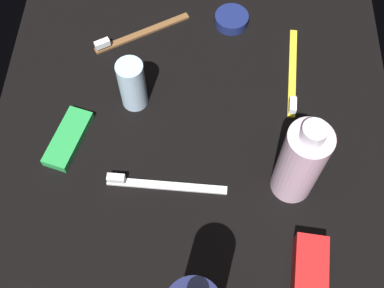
# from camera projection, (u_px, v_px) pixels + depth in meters

# --- Properties ---
(ground_plane) EXTENTS (0.84, 0.64, 0.01)m
(ground_plane) POSITION_uv_depth(u_px,v_px,m) (192.00, 155.00, 0.76)
(ground_plane) COLOR black
(bodywash_bottle) EXTENTS (0.06, 0.06, 0.17)m
(bodywash_bottle) POSITION_uv_depth(u_px,v_px,m) (301.00, 162.00, 0.66)
(bodywash_bottle) COLOR silver
(bodywash_bottle) RESTS_ON ground_plane
(deodorant_stick) EXTENTS (0.04, 0.04, 0.09)m
(deodorant_stick) POSITION_uv_depth(u_px,v_px,m) (132.00, 85.00, 0.75)
(deodorant_stick) COLOR silver
(deodorant_stick) RESTS_ON ground_plane
(toothbrush_yellow) EXTENTS (0.18, 0.03, 0.02)m
(toothbrush_yellow) POSITION_uv_depth(u_px,v_px,m) (293.00, 76.00, 0.81)
(toothbrush_yellow) COLOR yellow
(toothbrush_yellow) RESTS_ON ground_plane
(toothbrush_white) EXTENTS (0.02, 0.18, 0.02)m
(toothbrush_white) POSITION_uv_depth(u_px,v_px,m) (159.00, 184.00, 0.72)
(toothbrush_white) COLOR white
(toothbrush_white) RESTS_ON ground_plane
(toothbrush_brown) EXTENTS (0.10, 0.16, 0.02)m
(toothbrush_brown) POSITION_uv_depth(u_px,v_px,m) (137.00, 34.00, 0.85)
(toothbrush_brown) COLOR brown
(toothbrush_brown) RESTS_ON ground_plane
(snack_bar_green) EXTENTS (0.11, 0.07, 0.01)m
(snack_bar_green) POSITION_uv_depth(u_px,v_px,m) (68.00, 138.00, 0.75)
(snack_bar_green) COLOR green
(snack_bar_green) RESTS_ON ground_plane
(cream_tin_left) EXTENTS (0.06, 0.06, 0.02)m
(cream_tin_left) POSITION_uv_depth(u_px,v_px,m) (232.00, 19.00, 0.86)
(cream_tin_left) COLOR navy
(cream_tin_left) RESTS_ON ground_plane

